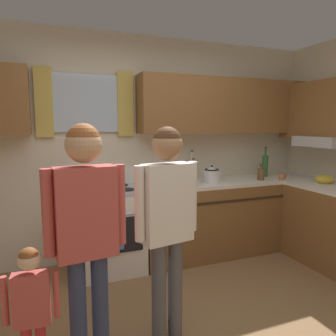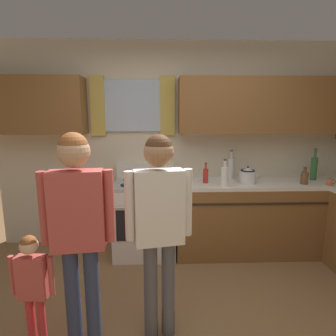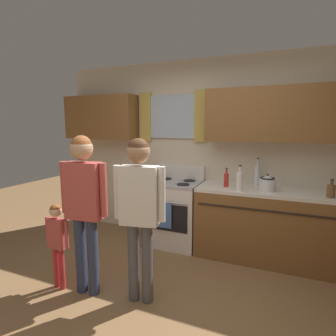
% 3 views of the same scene
% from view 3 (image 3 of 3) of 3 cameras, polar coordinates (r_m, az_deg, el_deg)
% --- Properties ---
extents(ground_plane, '(12.00, 12.00, 0.00)m').
position_cam_3_polar(ground_plane, '(2.68, -3.06, -29.60)').
color(ground_plane, olive).
extents(back_wall_unit, '(4.60, 0.42, 2.60)m').
position_cam_3_polar(back_wall_unit, '(3.81, 9.49, 6.18)').
color(back_wall_unit, beige).
rests_on(back_wall_unit, ground).
extents(kitchen_counter_run, '(2.32, 1.90, 0.90)m').
position_cam_3_polar(kitchen_counter_run, '(3.36, 30.65, -13.62)').
color(kitchen_counter_run, brown).
rests_on(kitchen_counter_run, ground).
extents(stove_oven, '(0.73, 0.67, 1.10)m').
position_cam_3_polar(stove_oven, '(3.87, 1.29, -9.22)').
color(stove_oven, silver).
rests_on(stove_oven, ground).
extents(bottle_milk_white, '(0.08, 0.08, 0.31)m').
position_cam_3_polar(bottle_milk_white, '(3.31, 15.01, -2.72)').
color(bottle_milk_white, white).
rests_on(bottle_milk_white, kitchen_counter_run).
extents(bottle_sauce_red, '(0.06, 0.06, 0.25)m').
position_cam_3_polar(bottle_sauce_red, '(3.50, 12.31, -2.45)').
color(bottle_sauce_red, red).
rests_on(bottle_sauce_red, kitchen_counter_run).
extents(bottle_tall_clear, '(0.07, 0.07, 0.37)m').
position_cam_3_polar(bottle_tall_clear, '(3.67, 18.46, -1.43)').
color(bottle_tall_clear, silver).
rests_on(bottle_tall_clear, kitchen_counter_run).
extents(bottle_squat_brown, '(0.08, 0.08, 0.21)m').
position_cam_3_polar(bottle_squat_brown, '(3.41, 31.42, -4.13)').
color(bottle_squat_brown, brown).
rests_on(bottle_squat_brown, kitchen_counter_run).
extents(stovetop_kettle, '(0.27, 0.20, 0.21)m').
position_cam_3_polar(stovetop_kettle, '(3.42, 20.42, -3.02)').
color(stovetop_kettle, silver).
rests_on(stovetop_kettle, kitchen_counter_run).
extents(adult_holding_child, '(0.49, 0.21, 1.58)m').
position_cam_3_polar(adult_holding_child, '(2.71, -17.49, -5.85)').
color(adult_holding_child, '#2D3856').
rests_on(adult_holding_child, ground).
extents(adult_in_plaid, '(0.48, 0.21, 1.56)m').
position_cam_3_polar(adult_in_plaid, '(2.48, -6.13, -7.15)').
color(adult_in_plaid, '#4C4C51').
rests_on(adult_in_plaid, ground).
extents(small_child, '(0.31, 0.12, 0.90)m').
position_cam_3_polar(small_child, '(3.02, -22.55, -13.27)').
color(small_child, red).
rests_on(small_child, ground).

